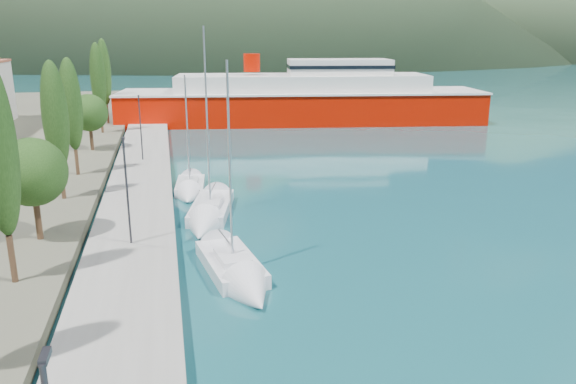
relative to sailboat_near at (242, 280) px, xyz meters
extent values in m
plane|color=#175258|center=(3.39, 110.47, -0.32)|extent=(1400.00, 1400.00, 0.00)
cube|color=gray|center=(-5.61, 16.47, 0.08)|extent=(5.00, 88.00, 0.80)
cylinder|color=#47301E|center=(-10.88, 1.33, 1.56)|extent=(0.30, 0.30, 2.37)
cylinder|color=#47301E|center=(-10.88, 7.41, 1.61)|extent=(0.36, 0.36, 2.46)
sphere|color=#203F14|center=(-10.88, 7.41, 4.41)|extent=(3.93, 3.93, 3.93)
cylinder|color=#47301E|center=(-10.88, 16.07, 1.47)|extent=(0.30, 0.30, 2.18)
ellipsoid|color=#203F14|center=(-10.88, 16.07, 6.43)|extent=(1.80, 1.80, 7.74)
cylinder|color=#47301E|center=(-10.88, 23.52, 1.46)|extent=(0.30, 0.30, 2.16)
ellipsoid|color=#203F14|center=(-10.88, 23.52, 6.36)|extent=(1.80, 1.80, 7.66)
cylinder|color=#47301E|center=(-10.88, 34.37, 1.56)|extent=(0.36, 0.36, 2.37)
sphere|color=#203F14|center=(-10.88, 34.37, 4.26)|extent=(3.78, 3.78, 3.78)
cylinder|color=#47301E|center=(-10.88, 45.38, 1.56)|extent=(0.30, 0.30, 2.36)
ellipsoid|color=#203F14|center=(-10.88, 45.38, 6.93)|extent=(1.80, 1.80, 8.37)
cylinder|color=#47301E|center=(-10.88, 53.25, 1.60)|extent=(0.30, 0.30, 2.45)
ellipsoid|color=#203F14|center=(-10.88, 53.25, 7.17)|extent=(1.80, 1.80, 8.68)
cube|color=#2D2D33|center=(-5.61, -16.56, 6.48)|extent=(0.15, 0.50, 0.12)
cylinder|color=#2D2D33|center=(-5.61, 5.29, 3.48)|extent=(0.12, 0.12, 6.00)
cube|color=#2D2D33|center=(-5.61, 5.54, 6.48)|extent=(0.15, 0.50, 0.12)
cylinder|color=#2D2D33|center=(-5.61, 28.01, 3.48)|extent=(0.12, 0.12, 6.00)
cube|color=#2D2D33|center=(-5.61, 28.26, 6.48)|extent=(0.15, 0.50, 0.12)
cube|color=silver|center=(-0.31, 2.03, -0.05)|extent=(3.41, 6.43, 0.98)
cube|color=silver|center=(-0.25, 1.63, 0.60)|extent=(1.86, 2.65, 0.38)
cylinder|color=silver|center=(-0.25, 1.63, 5.61)|extent=(0.12, 0.12, 10.34)
cone|color=silver|center=(0.29, -1.84, -0.05)|extent=(2.91, 3.21, 2.50)
cube|color=silver|center=(-0.45, 12.49, -0.05)|extent=(3.98, 7.37, 0.99)
cube|color=silver|center=(-0.55, 12.03, 0.61)|extent=(2.08, 3.06, 0.38)
cylinder|color=silver|center=(-0.55, 12.03, 6.47)|extent=(0.12, 0.12, 12.06)
cone|color=silver|center=(-1.42, 8.12, -0.05)|extent=(3.17, 3.73, 2.52)
cube|color=silver|center=(-1.61, 19.07, -0.08)|extent=(2.71, 5.22, 0.86)
cube|color=silver|center=(-1.65, 18.73, 0.49)|extent=(1.52, 2.13, 0.33)
cylinder|color=silver|center=(-1.65, 18.73, 4.65)|extent=(0.12, 0.12, 8.61)
cone|color=silver|center=(-1.95, 15.87, -0.08)|extent=(2.43, 2.56, 2.20)
cube|color=#BB0F00|center=(16.02, 52.85, 1.62)|extent=(52.23, 17.79, 4.95)
cube|color=silver|center=(16.02, 52.85, 4.09)|extent=(52.63, 18.16, 0.27)
cube|color=silver|center=(16.02, 52.85, 5.15)|extent=(36.25, 13.74, 2.65)
cube|color=silver|center=(21.26, 52.09, 7.54)|extent=(15.14, 8.55, 2.12)
cylinder|color=#BB0F00|center=(9.02, 53.86, 8.16)|extent=(2.30, 2.30, 2.47)
camera|label=1|loc=(-3.30, -25.99, 11.93)|focal=35.00mm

